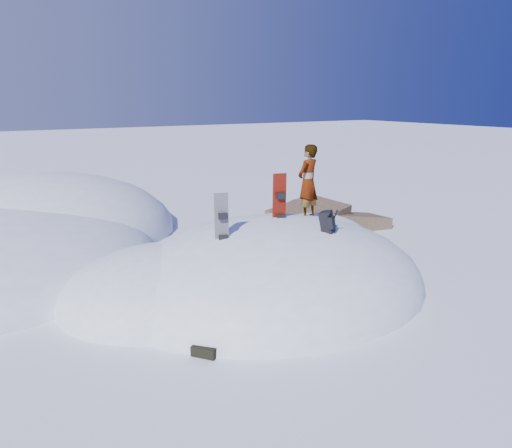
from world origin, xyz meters
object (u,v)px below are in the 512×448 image
snowboard_red (280,209)px  backpack (328,222)px  person (308,182)px  snowboard_dark (222,229)px

snowboard_red → backpack: (0.38, -1.19, -0.09)m
snowboard_red → backpack: 1.25m
person → backpack: bearing=49.6°
snowboard_red → person: 1.02m
snowboard_red → snowboard_dark: snowboard_red is taller
snowboard_dark → backpack: bearing=-0.3°
snowboard_red → person: person is taller
snowboard_dark → person: (2.56, 0.64, 0.62)m
snowboard_dark → backpack: 2.18m
snowboard_dark → person: person is taller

